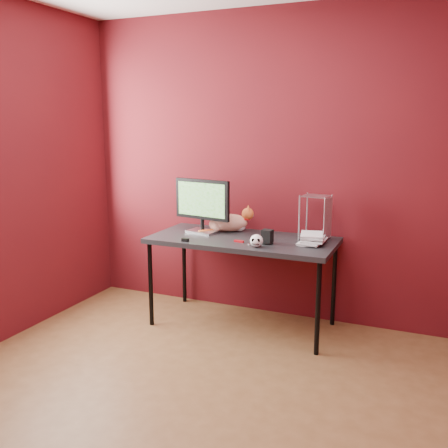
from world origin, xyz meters
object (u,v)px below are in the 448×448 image
at_px(desk, 243,244).
at_px(cat, 229,222).
at_px(monitor, 202,203).
at_px(skull_mug, 256,241).
at_px(book_stack, 304,184).
at_px(speaker, 267,237).

xyz_separation_m(desk, cat, (-0.20, 0.19, 0.13)).
xyz_separation_m(monitor, cat, (0.19, 0.14, -0.18)).
bearing_deg(desk, cat, 135.93).
bearing_deg(desk, skull_mug, -49.56).
height_order(desk, monitor, monitor).
relative_size(cat, book_stack, 0.45).
relative_size(desk, cat, 3.65).
bearing_deg(speaker, skull_mug, -102.04).
xyz_separation_m(cat, speaker, (0.44, -0.30, -0.03)).
bearing_deg(skull_mug, book_stack, 32.30).
xyz_separation_m(desk, book_stack, (0.49, 0.03, 0.51)).
xyz_separation_m(monitor, book_stack, (0.88, -0.02, 0.20)).
bearing_deg(monitor, skull_mug, -16.89).
xyz_separation_m(cat, skull_mug, (0.40, -0.43, -0.03)).
bearing_deg(cat, book_stack, -37.07).
bearing_deg(monitor, cat, 44.72).
height_order(monitor, skull_mug, monitor).
distance_m(skull_mug, speaker, 0.14).
distance_m(desk, cat, 0.30).
bearing_deg(cat, speaker, -58.15).
xyz_separation_m(desk, speaker, (0.24, -0.11, 0.10)).
bearing_deg(speaker, desk, 162.24).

